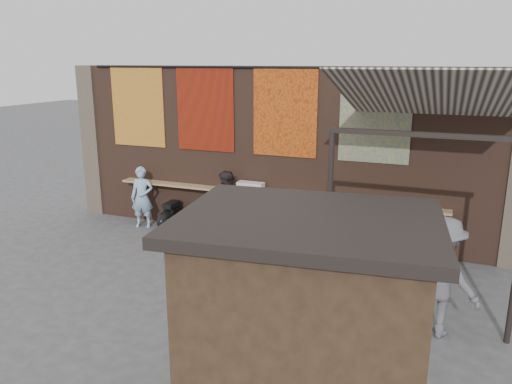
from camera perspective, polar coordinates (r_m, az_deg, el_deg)
ground at (r=9.98m, az=-3.17°, el=-9.65°), size 70.00×70.00×0.00m
brick_wall at (r=11.78m, az=2.18°, el=4.40°), size 10.00×0.40×4.00m
pier_left at (r=14.34m, az=-17.91°, el=5.58°), size 0.50×0.50×4.00m
eating_counter at (r=11.64m, az=1.53°, el=-0.26°), size 8.00×0.32×0.05m
shelf_box at (r=11.73m, az=-0.61°, el=0.57°), size 0.64×0.27×0.23m
tapestry_redgold at (r=13.09m, az=-13.36°, el=9.49°), size 1.50×0.02×2.00m
tapestry_sun at (r=12.11m, az=-5.84°, el=9.40°), size 1.50×0.02×2.00m
tapestry_orange at (r=11.34m, az=3.30°, el=9.09°), size 1.50×0.02×2.00m
tapestry_multi at (r=10.88m, az=13.46°, el=8.47°), size 1.50×0.02×2.00m
hang_rail at (r=11.37m, az=1.88°, el=14.07°), size 9.50×0.06×0.06m
scooter_stool_0 at (r=12.61m, az=-9.76°, el=-2.80°), size 0.34×0.75×0.71m
scooter_stool_1 at (r=12.30m, az=-7.12°, el=-3.12°), size 0.34×0.76×0.72m
scooter_stool_2 at (r=11.98m, az=-4.58°, el=-3.63°), size 0.33×0.73×0.69m
scooter_stool_3 at (r=11.72m, az=-1.69°, el=-3.88°), size 0.35×0.78×0.74m
scooter_stool_4 at (r=11.51m, az=1.07°, el=-4.08°), size 0.38×0.85×0.81m
scooter_stool_5 at (r=11.32m, az=4.11°, el=-4.62°), size 0.35×0.77×0.73m
scooter_stool_6 at (r=11.20m, az=6.81°, el=-4.83°), size 0.36×0.81×0.77m
scooter_stool_7 at (r=11.03m, az=10.03°, el=-5.06°), size 0.40×0.88×0.84m
scooter_stool_8 at (r=10.99m, az=13.03°, el=-5.49°), size 0.37×0.81×0.77m
scooter_stool_9 at (r=10.89m, az=16.15°, el=-6.02°), size 0.34×0.77×0.73m
diner_left at (r=12.91m, az=-12.87°, el=-0.59°), size 0.65×0.52×1.56m
diner_right at (r=11.76m, az=-3.24°, el=-1.55°), size 0.91×0.77×1.64m
shopper_navy at (r=9.79m, az=10.69°, el=-5.41°), size 0.93×0.42×1.57m
shopper_grey at (r=8.18m, az=20.32°, el=-9.04°), size 1.41×1.15×1.90m
shopper_tan at (r=9.49m, az=5.28°, el=-6.00°), size 0.88×0.73×1.53m
market_stall at (r=5.55m, az=5.63°, el=-16.42°), size 2.50×1.99×2.52m
stall_roof at (r=5.00m, az=6.01°, el=-3.39°), size 2.81×2.28×0.12m
stall_sign at (r=6.10m, az=7.21°, el=-7.54°), size 1.20×0.17×0.50m
stall_shelf at (r=6.49m, az=6.94°, el=-14.95°), size 1.93×0.31×0.06m
awning_canvas at (r=9.16m, az=19.73°, el=10.35°), size 3.20×3.28×0.97m
awning_ledger at (r=10.73m, az=20.29°, el=12.98°), size 3.30×0.08×0.12m
awning_header at (r=7.71m, az=18.96°, el=6.20°), size 3.00×0.08×0.08m
awning_post_left at (r=8.24m, az=8.31°, el=-3.58°), size 0.09×0.09×3.10m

